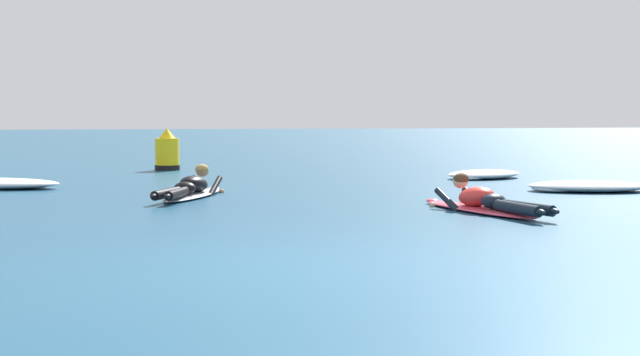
{
  "coord_description": "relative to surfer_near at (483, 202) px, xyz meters",
  "views": [
    {
      "loc": [
        -1.24,
        -7.01,
        1.29
      ],
      "look_at": [
        1.16,
        5.11,
        0.37
      ],
      "focal_mm": 47.79,
      "sensor_mm": 36.0,
      "label": 1
    }
  ],
  "objects": [
    {
      "name": "ground_plane",
      "position": [
        -3.04,
        6.48,
        -0.14
      ],
      "size": [
        120.0,
        120.0,
        0.0
      ],
      "primitive_type": "plane",
      "color": "navy"
    },
    {
      "name": "surfer_near",
      "position": [
        0.0,
        0.0,
        0.0
      ],
      "size": [
        1.06,
        2.64,
        0.53
      ],
      "color": "#E54C66",
      "rests_on": "ground"
    },
    {
      "name": "surfer_far",
      "position": [
        -3.7,
        2.8,
        0.0
      ],
      "size": [
        1.33,
        2.53,
        0.54
      ],
      "color": "silver",
      "rests_on": "ground"
    },
    {
      "name": "whitewater_front",
      "position": [
        2.31,
        5.67,
        -0.05
      ],
      "size": [
        1.97,
        1.6,
        0.18
      ],
      "color": "white",
      "rests_on": "ground"
    },
    {
      "name": "whitewater_mid_left",
      "position": [
        2.93,
        2.59,
        -0.05
      ],
      "size": [
        2.21,
        1.49,
        0.18
      ],
      "color": "white",
      "rests_on": "ground"
    },
    {
      "name": "channel_marker_buoy",
      "position": [
        -3.94,
        9.54,
        0.25
      ],
      "size": [
        0.58,
        0.58,
        0.98
      ],
      "color": "yellow",
      "rests_on": "ground"
    }
  ]
}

